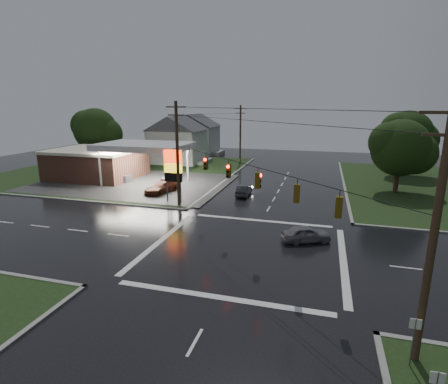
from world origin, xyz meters
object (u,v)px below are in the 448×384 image
(utility_pole_n, at_px, (240,134))
(house_far, at_px, (195,134))
(tree_ne_near, at_px, (402,148))
(car_crossing, at_px, (306,234))
(tree_ne_far, at_px, (408,135))
(gas_station, at_px, (104,161))
(utility_pole_nw, at_px, (177,153))
(car_pump, at_px, (161,187))
(car_north, at_px, (244,190))
(tree_nw_behind, at_px, (96,130))
(utility_pole_se, at_px, (434,235))
(pylon_sign, at_px, (173,167))
(house_near, at_px, (177,139))

(utility_pole_n, xyz_separation_m, house_far, (-12.45, 10.00, -1.06))
(tree_ne_near, xyz_separation_m, car_crossing, (-9.89, -19.12, -4.90))
(tree_ne_near, relative_size, tree_ne_far, 0.92)
(gas_station, bearing_deg, utility_pole_nw, -32.23)
(utility_pole_n, relative_size, car_pump, 2.12)
(gas_station, height_order, car_north, gas_station)
(tree_nw_behind, bearing_deg, utility_pole_nw, -40.10)
(utility_pole_nw, distance_m, car_pump, 7.97)
(car_north, xyz_separation_m, car_crossing, (7.97, -12.76, 0.04))
(car_north, distance_m, car_crossing, 15.04)
(tree_nw_behind, distance_m, tree_ne_near, 48.65)
(gas_station, xyz_separation_m, car_north, (21.96, -4.07, -1.92))
(utility_pole_se, bearing_deg, tree_nw_behind, 137.66)
(utility_pole_se, distance_m, tree_nw_behind, 58.64)
(pylon_sign, bearing_deg, car_pump, 133.12)
(gas_station, xyz_separation_m, tree_ne_far, (42.83, 14.29, 3.63))
(utility_pole_se, distance_m, car_pump, 33.45)
(house_near, distance_m, car_pump, 23.43)
(utility_pole_n, bearing_deg, tree_nw_behind, -161.79)
(utility_pole_nw, height_order, house_near, utility_pole_nw)
(utility_pole_se, relative_size, tree_nw_behind, 1.10)
(car_north, bearing_deg, house_far, -61.14)
(car_pump, bearing_deg, house_near, 122.99)
(utility_pole_n, height_order, tree_nw_behind, utility_pole_n)
(house_near, height_order, car_north, house_near)
(utility_pole_se, distance_m, car_crossing, 14.36)
(utility_pole_nw, relative_size, house_near, 1.00)
(utility_pole_nw, distance_m, tree_nw_behind, 31.82)
(tree_nw_behind, distance_m, car_north, 33.84)
(tree_ne_near, height_order, car_pump, tree_ne_near)
(tree_nw_behind, relative_size, car_crossing, 2.57)
(house_near, height_order, house_far, same)
(pylon_sign, bearing_deg, utility_pole_se, -45.00)
(pylon_sign, relative_size, utility_pole_nw, 0.55)
(tree_nw_behind, xyz_separation_m, tree_ne_near, (47.98, -8.00, -0.62))
(pylon_sign, relative_size, utility_pole_se, 0.55)
(utility_pole_se, height_order, tree_ne_far, utility_pole_se)
(house_near, xyz_separation_m, car_north, (17.24, -20.37, -3.78))
(tree_ne_near, relative_size, car_north, 2.36)
(pylon_sign, distance_m, house_far, 39.21)
(gas_station, relative_size, house_far, 2.37)
(car_north, bearing_deg, tree_ne_far, -139.19)
(pylon_sign, height_order, house_far, house_far)
(tree_ne_near, relative_size, car_crossing, 2.31)
(pylon_sign, height_order, tree_nw_behind, tree_nw_behind)
(utility_pole_nw, bearing_deg, gas_station, 147.77)
(house_near, bearing_deg, tree_nw_behind, -155.02)
(pylon_sign, distance_m, utility_pole_se, 28.34)
(house_far, distance_m, car_pump, 35.16)
(house_near, bearing_deg, pylon_sign, -67.72)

